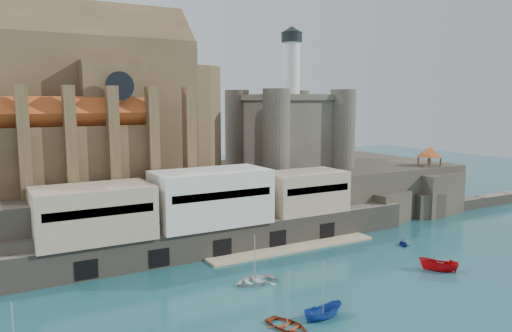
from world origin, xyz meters
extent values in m
plane|color=#18484F|center=(0.00, 0.00, 0.00)|extent=(300.00, 300.00, 0.00)
cube|color=#2C2721|center=(0.00, 40.00, 5.00)|extent=(100.00, 34.00, 10.00)
cube|color=#2C2721|center=(-38.00, 23.50, 3.00)|extent=(9.00, 5.00, 6.00)
cube|color=#2C2721|center=(-22.00, 23.50, 3.00)|extent=(9.00, 5.00, 6.00)
cube|color=#2C2721|center=(-5.00, 23.50, 3.00)|extent=(9.00, 5.00, 6.00)
cube|color=#2C2721|center=(12.00, 23.50, 3.00)|extent=(9.00, 5.00, 6.00)
cube|color=#2C2721|center=(28.00, 23.50, 3.00)|extent=(9.00, 5.00, 6.00)
cube|color=#675F52|center=(-8.00, 22.50, 2.25)|extent=(70.00, 6.00, 4.50)
cube|color=tan|center=(2.00, 18.00, 0.15)|extent=(30.00, 4.00, 0.40)
cube|color=black|center=(-30.00, 19.60, 1.60)|extent=(3.00, 0.40, 2.60)
cube|color=black|center=(-20.00, 19.60, 1.60)|extent=(3.00, 0.40, 2.60)
cube|color=black|center=(-10.00, 19.60, 1.60)|extent=(3.00, 0.40, 2.60)
cube|color=black|center=(0.00, 19.60, 1.60)|extent=(3.00, 0.40, 2.60)
cube|color=black|center=(10.00, 19.60, 1.60)|extent=(3.00, 0.40, 2.60)
cube|color=tan|center=(-28.00, 23.50, 8.25)|extent=(16.00, 9.00, 7.50)
cube|color=beige|center=(-10.00, 23.50, 8.75)|extent=(18.00, 9.00, 8.50)
cube|color=tan|center=(8.00, 23.50, 8.00)|extent=(14.00, 8.00, 7.00)
cube|color=#503D25|center=(-26.00, 42.00, 22.00)|extent=(38.00, 14.00, 24.00)
cube|color=#503D25|center=(-26.00, 42.00, 34.00)|extent=(38.00, 13.01, 13.01)
cylinder|color=#503D25|center=(-7.00, 42.00, 20.00)|extent=(14.00, 14.00, 20.00)
cube|color=#503D25|center=(-22.00, 42.00, 20.00)|extent=(10.00, 20.00, 20.00)
cube|color=#503D25|center=(-30.00, 32.50, 15.00)|extent=(28.00, 5.00, 10.00)
cube|color=#503D25|center=(-30.00, 51.50, 15.00)|extent=(28.00, 5.00, 10.00)
cube|color=#AD481D|center=(-30.00, 32.50, 21.60)|extent=(28.00, 5.66, 5.66)
cube|color=#AD481D|center=(-30.00, 51.50, 21.60)|extent=(28.00, 5.66, 5.66)
cylinder|color=black|center=(-22.00, 29.95, 26.00)|extent=(4.40, 0.30, 4.40)
cube|color=#503D25|center=(-35.80, 29.50, 18.00)|extent=(1.60, 2.20, 16.00)
cube|color=#503D25|center=(-29.60, 29.50, 18.00)|extent=(1.60, 2.20, 16.00)
cube|color=#503D25|center=(-23.40, 29.50, 18.00)|extent=(1.60, 2.20, 16.00)
cube|color=#503D25|center=(-17.20, 29.50, 18.00)|extent=(1.60, 2.20, 16.00)
cube|color=#503D25|center=(-11.00, 29.50, 18.00)|extent=(1.60, 2.20, 16.00)
cube|color=#443F36|center=(16.00, 41.00, 17.00)|extent=(16.00, 16.00, 14.00)
cube|color=#443F36|center=(16.00, 41.00, 24.40)|extent=(17.00, 17.00, 1.20)
cylinder|color=#443F36|center=(8.00, 33.00, 18.00)|extent=(5.20, 5.20, 16.00)
cylinder|color=#443F36|center=(24.00, 33.00, 18.00)|extent=(5.20, 5.20, 16.00)
cylinder|color=#443F36|center=(8.00, 49.00, 18.00)|extent=(5.20, 5.20, 16.00)
cylinder|color=#443F36|center=(24.00, 49.00, 18.00)|extent=(5.20, 5.20, 16.00)
cylinder|color=silver|center=(18.00, 43.00, 30.00)|extent=(3.60, 3.60, 12.00)
cylinder|color=black|center=(18.00, 43.00, 37.00)|extent=(4.40, 4.40, 2.00)
cone|color=black|center=(18.00, 43.00, 38.60)|extent=(4.60, 4.60, 1.40)
cube|color=#2C2721|center=(42.00, 26.00, 4.35)|extent=(12.00, 10.00, 8.70)
cube|color=#2C2721|center=(38.00, 23.00, 2.50)|extent=(6.00, 5.00, 5.00)
cube|color=#2C2721|center=(47.00, 28.00, 3.00)|extent=(5.00, 4.00, 6.00)
cube|color=#503D25|center=(42.00, 26.00, 8.85)|extent=(4.20, 4.20, 0.30)
cylinder|color=#503D25|center=(40.40, 24.40, 10.30)|extent=(0.36, 0.36, 3.20)
cylinder|color=#503D25|center=(43.60, 24.40, 10.30)|extent=(0.36, 0.36, 3.20)
cylinder|color=#503D25|center=(40.40, 27.60, 10.30)|extent=(0.36, 0.36, 3.20)
cylinder|color=#503D25|center=(43.60, 27.60, 10.30)|extent=(0.36, 0.36, 3.20)
pyramid|color=#AD481D|center=(42.00, 26.00, 13.00)|extent=(6.40, 6.40, 2.20)
cube|color=#675F52|center=(66.00, 24.00, 0.00)|extent=(40.00, 3.00, 2.40)
imported|color=#992F11|center=(-14.36, -5.08, 0.00)|extent=(3.89, 2.16, 5.23)
imported|color=#1B409B|center=(-9.77, -5.18, 0.00)|extent=(1.95, 1.90, 5.01)
imported|color=#AD090D|center=(13.82, -0.89, 0.00)|extent=(2.86, 2.86, 5.34)
imported|color=silver|center=(-10.94, 7.94, 0.00)|extent=(1.43, 4.33, 5.99)
imported|color=navy|center=(18.75, 10.48, 0.00)|extent=(2.76, 2.31, 2.74)
camera|label=1|loc=(-42.05, -46.81, 23.92)|focal=35.00mm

